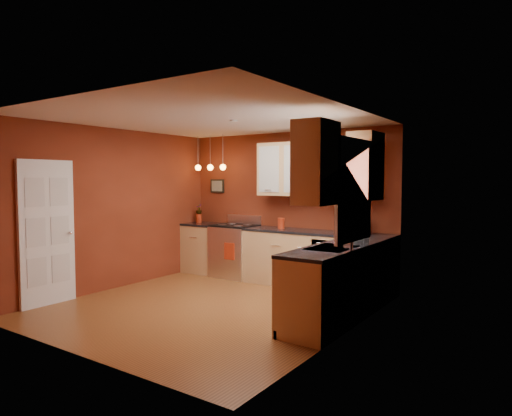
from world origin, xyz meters
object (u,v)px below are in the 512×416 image
Objects in this scene: red_canister at (281,223)px; soap_pump at (348,242)px; gas_range at (235,250)px; sink at (332,250)px; coffee_maker at (361,226)px.

red_canister is 0.93× the size of soap_pump.
soap_pump reaches higher than gas_range.
sink is 2.63× the size of coffee_maker.
sink reaches higher than soap_pump.
soap_pump is at bearing -39.96° from red_canister.
gas_range is at bearing 151.03° from soap_pump.
gas_range is 5.61× the size of soap_pump.
gas_range is at bearing 150.22° from sink.
sink is 1.60m from coffee_maker.
coffee_maker is at bearing 106.44° from soap_pump.
soap_pump is (1.87, -1.57, 0.01)m from red_canister.
red_canister is 2.44m from soap_pump.
sink is 0.29m from soap_pump.
coffee_maker is at bearing 98.76° from sink.
sink reaches higher than red_canister.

